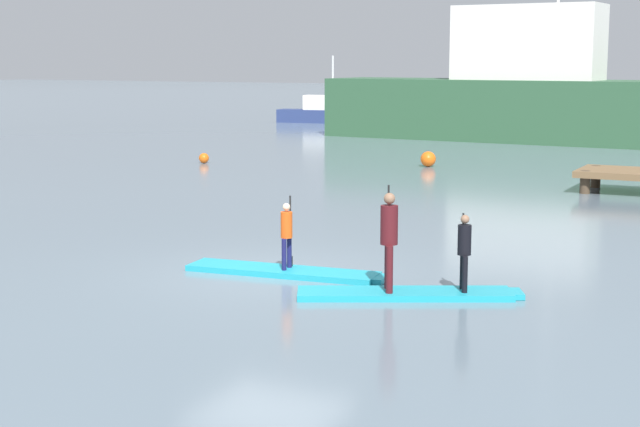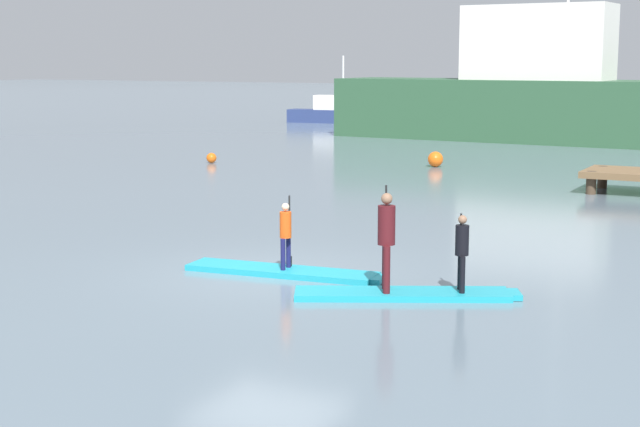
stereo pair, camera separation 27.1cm
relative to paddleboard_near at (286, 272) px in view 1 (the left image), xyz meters
name	(u,v)px [view 1 (the left image)]	position (x,y,z in m)	size (l,w,h in m)	color
ground_plane	(268,276)	(-0.23, -0.22, -0.05)	(240.00, 240.00, 0.00)	slate
paddleboard_near	(286,272)	(0.00, 0.00, 0.00)	(3.62, 1.10, 0.10)	#1E9EB2
paddler_child_solo	(287,232)	(0.01, 0.01, 0.70)	(0.22, 0.40, 1.26)	#19194C
paddleboard_far	(409,294)	(2.51, -0.56, 0.00)	(3.43, 2.15, 0.10)	#1E9EB2
paddler_adult	(389,235)	(2.21, -0.70, 0.94)	(0.37, 0.46, 1.65)	#4C1419
paddler_child_front	(464,248)	(3.26, -0.17, 0.73)	(0.28, 0.38, 1.21)	black
fishing_boat_white_large	(504,94)	(-4.70, 29.42, 2.06)	(16.16, 4.86, 15.96)	#2D5638
fishing_boat_green_midground	(322,112)	(-17.60, 36.61, 0.56)	(5.17, 1.91, 3.87)	navy
mooring_buoy_near	(204,158)	(-11.42, 14.78, 0.13)	(0.36, 0.36, 0.36)	orange
mooring_buoy_mid	(428,159)	(-3.83, 17.29, 0.22)	(0.53, 0.53, 0.53)	orange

